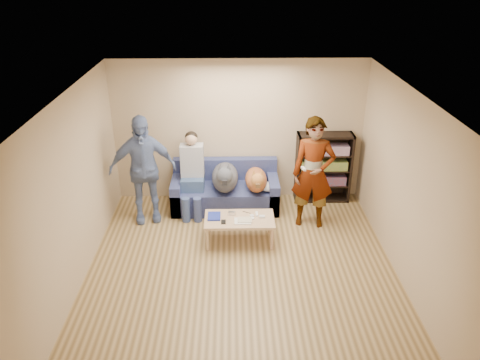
{
  "coord_description": "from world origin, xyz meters",
  "views": [
    {
      "loc": [
        -0.13,
        -5.47,
        4.16
      ],
      "look_at": [
        0.0,
        1.2,
        0.95
      ],
      "focal_mm": 35.0,
      "sensor_mm": 36.0,
      "label": 1
    }
  ],
  "objects_px": {
    "dog_gray": "(225,177)",
    "coffee_table": "(239,221)",
    "person_seated": "(192,170)",
    "notebook_blue": "(214,216)",
    "person_standing_left": "(143,169)",
    "dog_tan": "(256,180)",
    "sofa": "(225,192)",
    "person_standing_right": "(313,173)",
    "bookshelf": "(323,166)",
    "camera_silver": "(232,213)"
  },
  "relations": [
    {
      "from": "notebook_blue",
      "to": "person_standing_right",
      "type": "bearing_deg",
      "value": 16.48
    },
    {
      "from": "dog_gray",
      "to": "notebook_blue",
      "type": "bearing_deg",
      "value": -99.84
    },
    {
      "from": "person_standing_right",
      "to": "dog_tan",
      "type": "height_order",
      "value": "person_standing_right"
    },
    {
      "from": "coffee_table",
      "to": "person_seated",
      "type": "bearing_deg",
      "value": 127.25
    },
    {
      "from": "dog_tan",
      "to": "sofa",
      "type": "bearing_deg",
      "value": 158.04
    },
    {
      "from": "camera_silver",
      "to": "dog_tan",
      "type": "bearing_deg",
      "value": 62.82
    },
    {
      "from": "person_standing_left",
      "to": "bookshelf",
      "type": "height_order",
      "value": "person_standing_left"
    },
    {
      "from": "person_standing_left",
      "to": "person_standing_right",
      "type": "bearing_deg",
      "value": -16.17
    },
    {
      "from": "person_standing_right",
      "to": "dog_tan",
      "type": "bearing_deg",
      "value": 162.87
    },
    {
      "from": "person_standing_left",
      "to": "person_seated",
      "type": "relative_size",
      "value": 1.28
    },
    {
      "from": "notebook_blue",
      "to": "bookshelf",
      "type": "bearing_deg",
      "value": 34.89
    },
    {
      "from": "coffee_table",
      "to": "bookshelf",
      "type": "xyz_separation_m",
      "value": [
        1.57,
        1.42,
        0.31
      ]
    },
    {
      "from": "person_standing_right",
      "to": "camera_silver",
      "type": "bearing_deg",
      "value": -154.43
    },
    {
      "from": "sofa",
      "to": "bookshelf",
      "type": "bearing_deg",
      "value": 7.4
    },
    {
      "from": "notebook_blue",
      "to": "dog_tan",
      "type": "relative_size",
      "value": 0.23
    },
    {
      "from": "person_standing_right",
      "to": "camera_silver",
      "type": "relative_size",
      "value": 17.18
    },
    {
      "from": "sofa",
      "to": "dog_tan",
      "type": "height_order",
      "value": "dog_tan"
    },
    {
      "from": "dog_tan",
      "to": "bookshelf",
      "type": "xyz_separation_m",
      "value": [
        1.25,
        0.46,
        0.06
      ]
    },
    {
      "from": "person_standing_left",
      "to": "dog_tan",
      "type": "height_order",
      "value": "person_standing_left"
    },
    {
      "from": "bookshelf",
      "to": "coffee_table",
      "type": "bearing_deg",
      "value": -137.78
    },
    {
      "from": "person_seated",
      "to": "dog_tan",
      "type": "relative_size",
      "value": 1.28
    },
    {
      "from": "sofa",
      "to": "dog_gray",
      "type": "relative_size",
      "value": 1.49
    },
    {
      "from": "sofa",
      "to": "dog_gray",
      "type": "distance_m",
      "value": 0.43
    },
    {
      "from": "person_standing_left",
      "to": "dog_gray",
      "type": "height_order",
      "value": "person_standing_left"
    },
    {
      "from": "sofa",
      "to": "dog_tan",
      "type": "xyz_separation_m",
      "value": [
        0.55,
        -0.22,
        0.34
      ]
    },
    {
      "from": "person_standing_left",
      "to": "coffee_table",
      "type": "distance_m",
      "value": 1.85
    },
    {
      "from": "notebook_blue",
      "to": "dog_tan",
      "type": "bearing_deg",
      "value": 52.04
    },
    {
      "from": "person_standing_left",
      "to": "dog_gray",
      "type": "xyz_separation_m",
      "value": [
        1.36,
        0.25,
        -0.28
      ]
    },
    {
      "from": "dog_gray",
      "to": "dog_tan",
      "type": "distance_m",
      "value": 0.55
    },
    {
      "from": "camera_silver",
      "to": "coffee_table",
      "type": "bearing_deg",
      "value": -45.0
    },
    {
      "from": "sofa",
      "to": "bookshelf",
      "type": "xyz_separation_m",
      "value": [
        1.8,
        0.23,
        0.4
      ]
    },
    {
      "from": "notebook_blue",
      "to": "dog_gray",
      "type": "relative_size",
      "value": 0.2
    },
    {
      "from": "person_standing_right",
      "to": "bookshelf",
      "type": "distance_m",
      "value": 0.99
    },
    {
      "from": "notebook_blue",
      "to": "person_seated",
      "type": "relative_size",
      "value": 0.18
    },
    {
      "from": "person_standing_left",
      "to": "dog_gray",
      "type": "relative_size",
      "value": 1.48
    },
    {
      "from": "dog_tan",
      "to": "coffee_table",
      "type": "distance_m",
      "value": 1.04
    },
    {
      "from": "person_standing_left",
      "to": "coffee_table",
      "type": "bearing_deg",
      "value": -36.8
    },
    {
      "from": "notebook_blue",
      "to": "person_seated",
      "type": "bearing_deg",
      "value": 111.9
    },
    {
      "from": "person_standing_right",
      "to": "notebook_blue",
      "type": "relative_size",
      "value": 7.27
    },
    {
      "from": "dog_gray",
      "to": "person_seated",
      "type": "bearing_deg",
      "value": 174.14
    },
    {
      "from": "sofa",
      "to": "camera_silver",
      "type": "bearing_deg",
      "value": -83.85
    },
    {
      "from": "sofa",
      "to": "person_seated",
      "type": "distance_m",
      "value": 0.76
    },
    {
      "from": "dog_gray",
      "to": "bookshelf",
      "type": "xyz_separation_m",
      "value": [
        1.8,
        0.42,
        0.01
      ]
    },
    {
      "from": "dog_gray",
      "to": "coffee_table",
      "type": "distance_m",
      "value": 1.07
    },
    {
      "from": "notebook_blue",
      "to": "coffee_table",
      "type": "distance_m",
      "value": 0.41
    },
    {
      "from": "camera_silver",
      "to": "coffee_table",
      "type": "relative_size",
      "value": 0.1
    },
    {
      "from": "person_seated",
      "to": "coffee_table",
      "type": "distance_m",
      "value": 1.39
    },
    {
      "from": "camera_silver",
      "to": "dog_gray",
      "type": "height_order",
      "value": "dog_gray"
    },
    {
      "from": "person_standing_right",
      "to": "bookshelf",
      "type": "relative_size",
      "value": 1.45
    },
    {
      "from": "person_standing_left",
      "to": "notebook_blue",
      "type": "bearing_deg",
      "value": -41.94
    }
  ]
}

